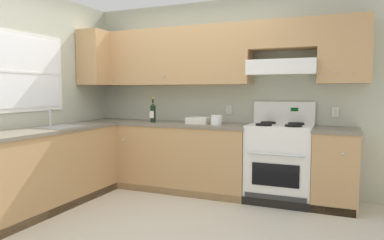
% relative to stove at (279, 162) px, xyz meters
% --- Properties ---
extents(ground_plane, '(7.04, 7.04, 0.00)m').
position_rel_stove_xyz_m(ground_plane, '(-1.18, -1.25, -0.48)').
color(ground_plane, beige).
extents(wall_back, '(4.68, 0.57, 2.55)m').
position_rel_stove_xyz_m(wall_back, '(-0.79, 0.27, 1.00)').
color(wall_back, '#B7BAA3').
rests_on(wall_back, ground_plane).
extents(wall_left, '(0.47, 4.00, 2.55)m').
position_rel_stove_xyz_m(wall_left, '(-2.77, -1.03, 0.87)').
color(wall_left, '#B7BAA3').
rests_on(wall_left, ground_plane).
extents(counter_back_run, '(3.60, 0.65, 0.91)m').
position_rel_stove_xyz_m(counter_back_run, '(-1.17, -0.01, -0.03)').
color(counter_back_run, tan).
rests_on(counter_back_run, ground_plane).
extents(counter_left_run, '(0.63, 1.91, 1.13)m').
position_rel_stove_xyz_m(counter_left_run, '(-2.42, -1.25, -0.02)').
color(counter_left_run, tan).
rests_on(counter_left_run, ground_plane).
extents(stove, '(0.76, 0.62, 1.20)m').
position_rel_stove_xyz_m(stove, '(0.00, 0.00, 0.00)').
color(stove, white).
rests_on(stove, ground_plane).
extents(wine_bottle, '(0.07, 0.07, 0.34)m').
position_rel_stove_xyz_m(wine_bottle, '(-1.70, -0.06, 0.57)').
color(wine_bottle, black).
rests_on(wine_bottle, counter_back_run).
extents(bowl, '(0.28, 0.28, 0.08)m').
position_rel_stove_xyz_m(bowl, '(-1.05, 0.01, 0.46)').
color(bowl, white).
rests_on(bowl, counter_back_run).
extents(paper_towel_roll, '(0.14, 0.14, 0.12)m').
position_rel_stove_xyz_m(paper_towel_roll, '(-0.78, -0.10, 0.49)').
color(paper_towel_roll, white).
rests_on(paper_towel_roll, counter_back_run).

